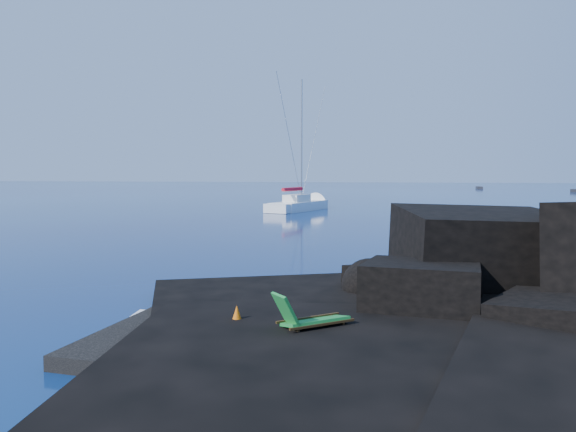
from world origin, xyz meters
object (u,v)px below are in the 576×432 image
(deck_chair, at_px, (315,311))
(marker_cone, at_px, (237,318))
(sunbather, at_px, (196,336))
(distant_boat_a, at_px, (479,189))
(sailboat, at_px, (299,210))

(deck_chair, height_order, marker_cone, deck_chair)
(sunbather, distance_m, marker_cone, 1.36)
(deck_chair, xyz_separation_m, distant_boat_a, (22.62, 127.16, -0.97))
(deck_chair, distance_m, sunbather, 2.79)
(sailboat, relative_size, distant_boat_a, 3.38)
(sailboat, bearing_deg, marker_cone, -64.41)
(sailboat, xyz_separation_m, deck_chair, (7.94, -46.64, 0.97))
(marker_cone, xyz_separation_m, distant_boat_a, (24.59, 126.93, -0.66))
(sunbather, distance_m, distant_boat_a, 130.59)
(sailboat, xyz_separation_m, distant_boat_a, (30.56, 80.52, 0.00))
(sailboat, xyz_separation_m, sunbather, (5.36, -47.61, 0.51))
(marker_cone, bearing_deg, distant_boat_a, 79.04)
(sailboat, distance_m, distant_boat_a, 86.13)
(sailboat, height_order, sunbather, sailboat)
(marker_cone, relative_size, distant_boat_a, 0.15)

